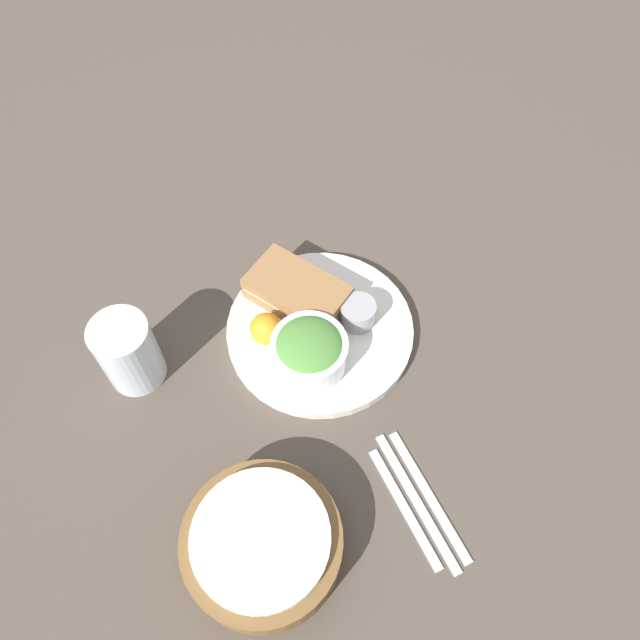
{
  "coord_description": "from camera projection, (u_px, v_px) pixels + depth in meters",
  "views": [
    {
      "loc": [
        -0.35,
        0.3,
        0.8
      ],
      "look_at": [
        0.0,
        0.0,
        0.04
      ],
      "focal_mm": 35.0,
      "sensor_mm": 36.0,
      "label": 1
    }
  ],
  "objects": [
    {
      "name": "ground_plane",
      "position": [
        320.0,
        333.0,
        0.92
      ],
      "size": [
        4.0,
        4.0,
        0.0
      ],
      "primitive_type": "plane",
      "color": "#4C4238"
    },
    {
      "name": "plate",
      "position": [
        320.0,
        330.0,
        0.91
      ],
      "size": [
        0.27,
        0.27,
        0.02
      ],
      "primitive_type": "cylinder",
      "color": "white",
      "rests_on": "ground_plane"
    },
    {
      "name": "sandwich",
      "position": [
        297.0,
        292.0,
        0.91
      ],
      "size": [
        0.16,
        0.12,
        0.04
      ],
      "color": "olive",
      "rests_on": "plate"
    },
    {
      "name": "salad_bowl",
      "position": [
        309.0,
        350.0,
        0.85
      ],
      "size": [
        0.11,
        0.11,
        0.06
      ],
      "color": "white",
      "rests_on": "plate"
    },
    {
      "name": "dressing_cup",
      "position": [
        358.0,
        313.0,
        0.9
      ],
      "size": [
        0.05,
        0.05,
        0.04
      ],
      "primitive_type": "cylinder",
      "color": "#99999E",
      "rests_on": "plate"
    },
    {
      "name": "orange_wedge",
      "position": [
        266.0,
        329.0,
        0.88
      ],
      "size": [
        0.05,
        0.05,
        0.05
      ],
      "primitive_type": "sphere",
      "color": "orange",
      "rests_on": "plate"
    },
    {
      "name": "drink_glass",
      "position": [
        128.0,
        352.0,
        0.84
      ],
      "size": [
        0.08,
        0.08,
        0.12
      ],
      "primitive_type": "cylinder",
      "color": "silver",
      "rests_on": "ground_plane"
    },
    {
      "name": "bread_basket",
      "position": [
        262.0,
        544.0,
        0.73
      ],
      "size": [
        0.19,
        0.19,
        0.07
      ],
      "color": "brown",
      "rests_on": "ground_plane"
    },
    {
      "name": "fork",
      "position": [
        429.0,
        495.0,
        0.79
      ],
      "size": [
        0.18,
        0.06,
        0.01
      ],
      "primitive_type": "cube",
      "rotation": [
        0.0,
        0.0,
        2.88
      ],
      "color": "#B2B2B7",
      "rests_on": "ground_plane"
    },
    {
      "name": "knife",
      "position": [
        417.0,
        501.0,
        0.79
      ],
      "size": [
        0.19,
        0.06,
        0.01
      ],
      "primitive_type": "cube",
      "rotation": [
        0.0,
        0.0,
        2.88
      ],
      "color": "#B2B2B7",
      "rests_on": "ground_plane"
    },
    {
      "name": "spoon",
      "position": [
        405.0,
        508.0,
        0.79
      ],
      "size": [
        0.16,
        0.05,
        0.01
      ],
      "primitive_type": "cube",
      "rotation": [
        0.0,
        0.0,
        2.88
      ],
      "color": "#B2B2B7",
      "rests_on": "ground_plane"
    }
  ]
}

